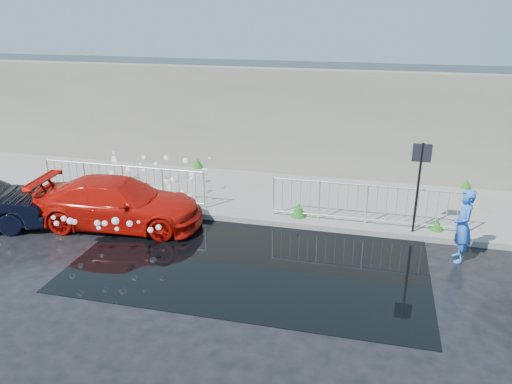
% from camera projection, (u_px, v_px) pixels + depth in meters
% --- Properties ---
extents(ground, '(90.00, 90.00, 0.00)m').
position_uv_depth(ground, '(219.00, 277.00, 10.93)').
color(ground, black).
rests_on(ground, ground).
extents(pavement, '(30.00, 4.00, 0.15)m').
position_uv_depth(pavement, '(268.00, 195.00, 15.45)').
color(pavement, slate).
rests_on(pavement, ground).
extents(curb, '(30.00, 0.25, 0.16)m').
position_uv_depth(curb, '(253.00, 220.00, 13.63)').
color(curb, slate).
rests_on(curb, ground).
extents(retaining_wall, '(30.00, 0.60, 3.50)m').
position_uv_depth(retaining_wall, '(283.00, 122.00, 16.81)').
color(retaining_wall, '#6A6659').
rests_on(retaining_wall, pavement).
extents(puddle, '(8.00, 5.00, 0.01)m').
position_uv_depth(puddle, '(252.00, 258.00, 11.73)').
color(puddle, black).
rests_on(puddle, ground).
extents(sign_post, '(0.45, 0.06, 2.50)m').
position_uv_depth(sign_post, '(420.00, 174.00, 12.20)').
color(sign_post, black).
rests_on(sign_post, ground).
extents(railing_left, '(5.05, 0.05, 1.10)m').
position_uv_depth(railing_left, '(123.00, 182.00, 14.61)').
color(railing_left, silver).
rests_on(railing_left, pavement).
extents(railing_right, '(5.05, 0.05, 1.10)m').
position_uv_depth(railing_right, '(367.00, 203.00, 13.05)').
color(railing_right, silver).
rests_on(railing_right, pavement).
extents(weeds, '(12.17, 3.93, 0.38)m').
position_uv_depth(weeds, '(255.00, 193.00, 14.95)').
color(weeds, '#1A4F15').
rests_on(weeds, pavement).
extents(water_spray, '(3.68, 5.50, 0.98)m').
position_uv_depth(water_spray, '(137.00, 188.00, 14.23)').
color(water_spray, white).
rests_on(water_spray, ground).
extents(red_car, '(4.63, 2.25, 1.30)m').
position_uv_depth(red_car, '(119.00, 203.00, 13.28)').
color(red_car, '#B90E07').
rests_on(red_car, ground).
extents(person, '(0.46, 0.66, 1.75)m').
position_uv_depth(person, '(463.00, 226.00, 11.36)').
color(person, blue).
rests_on(person, ground).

